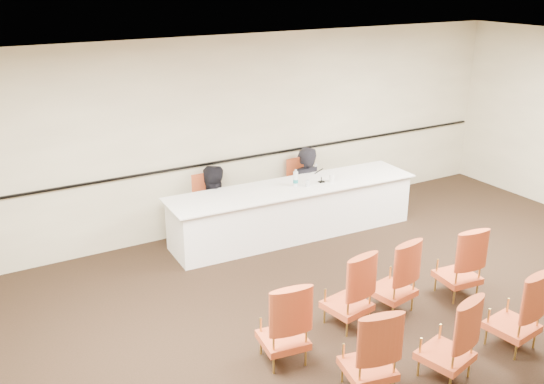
{
  "coord_description": "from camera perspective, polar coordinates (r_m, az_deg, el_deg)",
  "views": [
    {
      "loc": [
        -4.15,
        -4.16,
        3.88
      ],
      "look_at": [
        -0.22,
        2.6,
        1.01
      ],
      "focal_mm": 40.0,
      "sensor_mm": 36.0,
      "label": 1
    }
  ],
  "objects": [
    {
      "name": "panelist_second",
      "position": [
        9.42,
        -5.68,
        -2.36
      ],
      "size": [
        0.92,
        0.78,
        1.67
      ],
      "primitive_type": "imported",
      "rotation": [
        0.0,
        0.0,
        2.94
      ],
      "color": "black",
      "rests_on": "ground"
    },
    {
      "name": "aud_chair_front_mid",
      "position": [
        7.03,
        7.15,
        -8.97
      ],
      "size": [
        0.57,
        0.57,
        0.95
      ],
      "primitive_type": null,
      "rotation": [
        0.0,
        0.0,
        0.16
      ],
      "color": "#C84824",
      "rests_on": "ground"
    },
    {
      "name": "panelist_main",
      "position": [
        10.09,
        3.08,
        -0.51
      ],
      "size": [
        0.65,
        0.44,
        1.74
      ],
      "primitive_type": "imported",
      "rotation": [
        0.0,
        0.0,
        3.18
      ],
      "color": "black",
      "rests_on": "ground"
    },
    {
      "name": "papers",
      "position": [
        9.35,
        3.86,
        0.85
      ],
      "size": [
        0.35,
        0.3,
        0.0
      ],
      "primitive_type": "cube",
      "rotation": [
        0.0,
        0.0,
        -0.31
      ],
      "color": "white",
      "rests_on": "panel_table"
    },
    {
      "name": "aud_chair_extra",
      "position": [
        7.41,
        11.3,
        -7.6
      ],
      "size": [
        0.57,
        0.57,
        0.95
      ],
      "primitive_type": null,
      "rotation": [
        0.0,
        0.0,
        0.16
      ],
      "color": "#C84824",
      "rests_on": "ground"
    },
    {
      "name": "microphone",
      "position": [
        9.34,
        4.68,
        1.69
      ],
      "size": [
        0.11,
        0.2,
        0.27
      ],
      "primitive_type": null,
      "rotation": [
        0.0,
        0.0,
        0.09
      ],
      "color": "black",
      "rests_on": "panel_table"
    },
    {
      "name": "aud_chair_front_left",
      "position": [
        6.39,
        1.05,
        -12.03
      ],
      "size": [
        0.56,
        0.56,
        0.95
      ],
      "primitive_type": null,
      "rotation": [
        0.0,
        0.0,
        -0.14
      ],
      "color": "#C84824",
      "rests_on": "ground"
    },
    {
      "name": "aud_chair_back_mid",
      "position": [
        6.4,
        16.17,
        -12.91
      ],
      "size": [
        0.6,
        0.6,
        0.95
      ],
      "primitive_type": null,
      "rotation": [
        0.0,
        0.0,
        0.24
      ],
      "color": "#C84824",
      "rests_on": "ground"
    },
    {
      "name": "coffee_cup",
      "position": [
        9.4,
        5.64,
        1.32
      ],
      "size": [
        0.11,
        0.11,
        0.13
      ],
      "primitive_type": "cylinder",
      "rotation": [
        0.0,
        0.0,
        0.32
      ],
      "color": "white",
      "rests_on": "panel_table"
    },
    {
      "name": "wall_back",
      "position": [
        9.46,
        -3.1,
        5.57
      ],
      "size": [
        10.0,
        0.04,
        3.0
      ],
      "primitive_type": "cube",
      "color": "#BBB293",
      "rests_on": "ground"
    },
    {
      "name": "water_bottle",
      "position": [
        9.18,
        2.24,
        1.36
      ],
      "size": [
        0.1,
        0.1,
        0.26
      ],
      "primitive_type": null,
      "rotation": [
        0.0,
        0.0,
        -0.41
      ],
      "color": "teal",
      "rests_on": "panel_table"
    },
    {
      "name": "panelist_main_chair",
      "position": [
        10.03,
        3.1,
        0.31
      ],
      "size": [
        0.52,
        0.52,
        0.95
      ],
      "primitive_type": null,
      "rotation": [
        0.0,
        0.0,
        -0.05
      ],
      "color": "#C84824",
      "rests_on": "ground"
    },
    {
      "name": "wall_rail",
      "position": [
        9.53,
        -2.95,
        3.19
      ],
      "size": [
        9.8,
        0.04,
        0.03
      ],
      "primitive_type": "cube",
      "color": "black",
      "rests_on": "wall_back"
    },
    {
      "name": "aud_chair_back_left",
      "position": [
        6.06,
        9.11,
        -14.33
      ],
      "size": [
        0.59,
        0.59,
        0.95
      ],
      "primitive_type": null,
      "rotation": [
        0.0,
        0.0,
        -0.2
      ],
      "color": "#C84824",
      "rests_on": "ground"
    },
    {
      "name": "ceiling",
      "position": [
        5.94,
        14.9,
        10.98
      ],
      "size": [
        10.0,
        10.0,
        0.0
      ],
      "primitive_type": "plane",
      "rotation": [
        3.14,
        0.0,
        0.0
      ],
      "color": "white",
      "rests_on": "ground"
    },
    {
      "name": "drinking_glass",
      "position": [
        9.18,
        3.37,
        0.82
      ],
      "size": [
        0.08,
        0.08,
        0.1
      ],
      "primitive_type": "cylinder",
      "rotation": [
        0.0,
        0.0,
        -0.32
      ],
      "color": "silver",
      "rests_on": "panel_table"
    },
    {
      "name": "aud_chair_back_right",
      "position": [
        7.1,
        21.87,
        -10.12
      ],
      "size": [
        0.56,
        0.56,
        0.95
      ],
      "primitive_type": null,
      "rotation": [
        0.0,
        0.0,
        0.13
      ],
      "color": "#C84824",
      "rests_on": "ground"
    },
    {
      "name": "panel_table",
      "position": [
        9.34,
        2.04,
        -1.74
      ],
      "size": [
        4.0,
        1.09,
        0.79
      ],
      "primitive_type": null,
      "rotation": [
        0.0,
        0.0,
        -0.05
      ],
      "color": "white",
      "rests_on": "ground"
    },
    {
      "name": "floor",
      "position": [
        7.04,
        12.67,
        -13.84
      ],
      "size": [
        10.0,
        10.0,
        0.0
      ],
      "primitive_type": "plane",
      "color": "black",
      "rests_on": "ground"
    },
    {
      "name": "panelist_second_chair",
      "position": [
        9.35,
        -5.72,
        -1.29
      ],
      "size": [
        0.52,
        0.52,
        0.95
      ],
      "primitive_type": null,
      "rotation": [
        0.0,
        0.0,
        -0.05
      ],
      "color": "#C84824",
      "rests_on": "ground"
    },
    {
      "name": "aud_chair_front_right",
      "position": [
        7.94,
        17.19,
        -6.19
      ],
      "size": [
        0.55,
        0.55,
        0.95
      ],
      "primitive_type": null,
      "rotation": [
        0.0,
        0.0,
        -0.11
      ],
      "color": "#C84824",
      "rests_on": "ground"
    }
  ]
}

